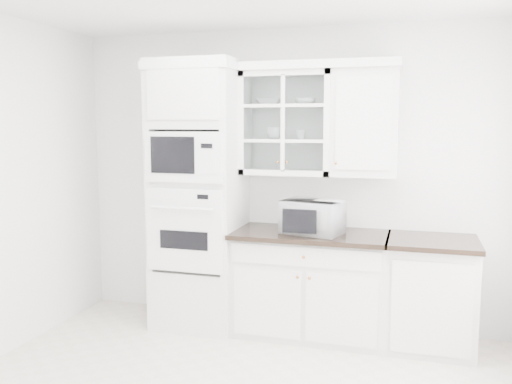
% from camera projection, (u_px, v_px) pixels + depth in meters
% --- Properties ---
extents(room_shell, '(4.00, 3.50, 2.70)m').
position_uv_depth(room_shell, '(244.00, 133.00, 3.68)').
color(room_shell, white).
rests_on(room_shell, ground).
extents(oven_column, '(0.76, 0.68, 2.40)m').
position_uv_depth(oven_column, '(199.00, 196.00, 4.90)').
color(oven_column, silver).
rests_on(oven_column, ground).
extents(base_cabinet_run, '(1.32, 0.67, 0.92)m').
position_uv_depth(base_cabinet_run, '(311.00, 283.00, 4.73)').
color(base_cabinet_run, silver).
rests_on(base_cabinet_run, ground).
extents(extra_base_cabinet, '(0.72, 0.67, 0.92)m').
position_uv_depth(extra_base_cabinet, '(430.00, 293.00, 4.45)').
color(extra_base_cabinet, silver).
rests_on(extra_base_cabinet, ground).
extents(upper_cabinet_glass, '(0.80, 0.33, 0.90)m').
position_uv_depth(upper_cabinet_glass, '(287.00, 123.00, 4.76)').
color(upper_cabinet_glass, silver).
rests_on(upper_cabinet_glass, room_shell).
extents(upper_cabinet_solid, '(0.55, 0.33, 0.90)m').
position_uv_depth(upper_cabinet_solid, '(365.00, 123.00, 4.57)').
color(upper_cabinet_solid, silver).
rests_on(upper_cabinet_solid, room_shell).
extents(crown_molding, '(2.14, 0.38, 0.07)m').
position_uv_depth(crown_molding, '(275.00, 67.00, 4.70)').
color(crown_molding, white).
rests_on(crown_molding, room_shell).
extents(countertop_microwave, '(0.57, 0.51, 0.28)m').
position_uv_depth(countertop_microwave, '(313.00, 217.00, 4.60)').
color(countertop_microwave, white).
rests_on(countertop_microwave, base_cabinet_run).
extents(bowl_a, '(0.27, 0.27, 0.06)m').
position_uv_depth(bowl_a, '(269.00, 102.00, 4.80)').
color(bowl_a, white).
rests_on(bowl_a, upper_cabinet_glass).
extents(bowl_b, '(0.19, 0.19, 0.06)m').
position_uv_depth(bowl_b, '(305.00, 101.00, 4.68)').
color(bowl_b, white).
rests_on(bowl_b, upper_cabinet_glass).
extents(cup_a, '(0.15, 0.15, 0.11)m').
position_uv_depth(cup_a, '(274.00, 133.00, 4.80)').
color(cup_a, white).
rests_on(cup_a, upper_cabinet_glass).
extents(cup_b, '(0.09, 0.09, 0.08)m').
position_uv_depth(cup_b, '(301.00, 135.00, 4.73)').
color(cup_b, white).
rests_on(cup_b, upper_cabinet_glass).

